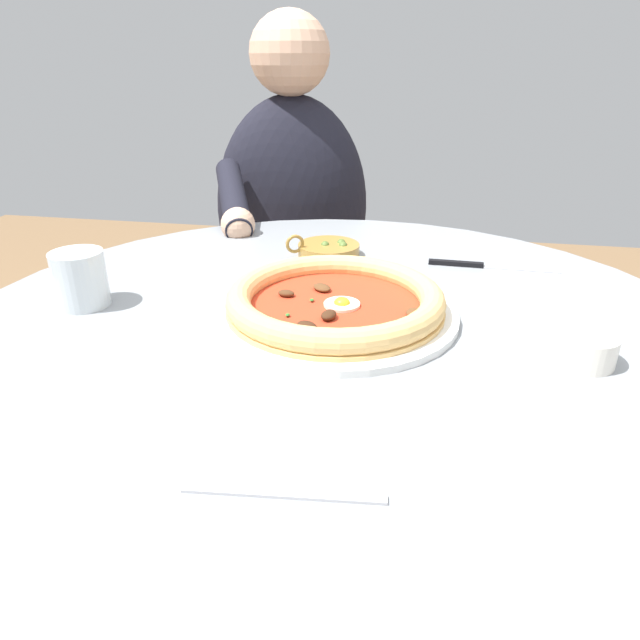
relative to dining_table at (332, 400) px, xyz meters
The scene contains 9 objects.
dining_table is the anchor object (origin of this frame).
pizza_on_plate 0.15m from the dining_table, 160.39° to the right, with size 0.34×0.34×0.04m.
water_glass 0.40m from the dining_table, 87.79° to the right, with size 0.07×0.07×0.08m.
steak_knife 0.35m from the dining_table, 141.90° to the left, with size 0.02×0.22×0.01m.
ramekin_capers 0.35m from the dining_table, 78.62° to the left, with size 0.07×0.07×0.04m.
olive_pan 0.31m from the dining_table, 168.80° to the right, with size 0.11×0.13×0.05m.
fork_utensil 0.37m from the dining_table, ahead, with size 0.03×0.17×0.00m.
diner_person 0.75m from the dining_table, 162.49° to the right, with size 0.56×0.43×1.19m.
cafe_chair_diner 0.89m from the dining_table, 162.62° to the right, with size 0.48×0.48×0.81m.
Camera 1 is at (0.69, 0.11, 1.09)m, focal length 31.67 mm.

